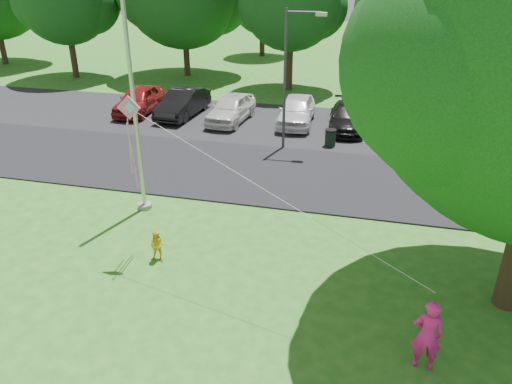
% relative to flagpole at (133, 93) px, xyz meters
% --- Properties ---
extents(ground, '(120.00, 120.00, 0.00)m').
position_rel_flagpole_xyz_m(ground, '(3.50, -5.00, -4.17)').
color(ground, '#296B1C').
rests_on(ground, ground).
extents(park_road, '(60.00, 6.00, 0.06)m').
position_rel_flagpole_xyz_m(park_road, '(3.50, 4.00, -4.14)').
color(park_road, black).
rests_on(park_road, ground).
extents(parking_strip, '(42.00, 7.00, 0.06)m').
position_rel_flagpole_xyz_m(parking_strip, '(3.50, 10.50, -4.14)').
color(parking_strip, black).
rests_on(parking_strip, ground).
extents(flagpole, '(0.50, 0.50, 10.00)m').
position_rel_flagpole_xyz_m(flagpole, '(0.00, 0.00, 0.00)').
color(flagpole, '#B7BABF').
rests_on(flagpole, ground).
extents(street_lamp, '(1.74, 0.25, 6.18)m').
position_rel_flagpole_xyz_m(street_lamp, '(3.90, 7.06, -0.45)').
color(street_lamp, '#3F3F44').
rests_on(street_lamp, ground).
extents(trash_can, '(0.54, 0.54, 0.86)m').
position_rel_flagpole_xyz_m(trash_can, '(5.75, 7.76, -3.74)').
color(trash_can, black).
rests_on(trash_can, ground).
extents(horizon_trees, '(77.46, 7.20, 7.02)m').
position_rel_flagpole_xyz_m(horizon_trees, '(7.56, 28.88, 0.14)').
color(horizon_trees, '#332316').
rests_on(horizon_trees, ground).
extents(parked_cars, '(19.68, 5.11, 1.47)m').
position_rel_flagpole_xyz_m(parked_cars, '(4.13, 10.51, -3.41)').
color(parked_cars, maroon).
rests_on(parked_cars, ground).
extents(woman, '(0.64, 0.42, 1.76)m').
position_rel_flagpole_xyz_m(woman, '(9.22, -5.51, -3.29)').
color(woman, '#FF2193').
rests_on(woman, ground).
extents(child_yellow, '(0.53, 0.44, 0.97)m').
position_rel_flagpole_xyz_m(child_yellow, '(1.85, -2.98, -3.68)').
color(child_yellow, yellow).
rests_on(child_yellow, ground).
extents(kite, '(8.32, 3.15, 2.87)m').
position_rel_flagpole_xyz_m(kite, '(1.44, -2.72, -0.11)').
color(kite, pink).
rests_on(kite, ground).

